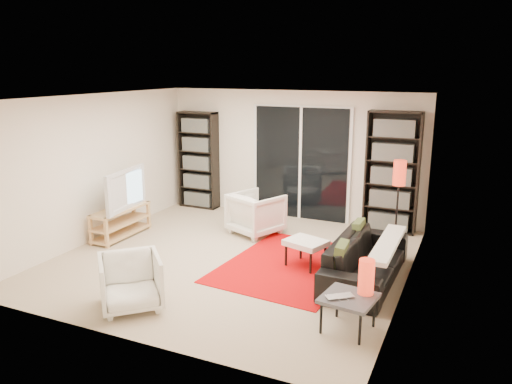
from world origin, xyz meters
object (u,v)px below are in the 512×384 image
at_px(bookshelf_left, 198,160).
at_px(ottoman, 306,244).
at_px(tv_stand, 121,222).
at_px(armchair_back, 256,213).
at_px(floor_lamp, 399,182).
at_px(sofa, 366,260).
at_px(armchair_front, 131,282).
at_px(side_table, 349,300).
at_px(bookshelf_right, 392,173).

xyz_separation_m(bookshelf_left, ottoman, (3.04, -2.15, -0.63)).
relative_size(tv_stand, armchair_back, 1.50).
bearing_deg(floor_lamp, armchair_back, -175.36).
height_order(bookshelf_left, armchair_back, bookshelf_left).
relative_size(bookshelf_left, sofa, 0.97).
bearing_deg(tv_stand, ottoman, 0.53).
bearing_deg(armchair_front, armchair_back, 42.36).
bearing_deg(tv_stand, side_table, -19.24).
height_order(bookshelf_left, armchair_front, bookshelf_left).
distance_m(bookshelf_right, armchair_front, 4.86).
distance_m(bookshelf_left, bookshelf_right, 3.85).
relative_size(tv_stand, armchair_front, 1.66).
xyz_separation_m(armchair_back, armchair_front, (-0.23, -3.13, -0.04)).
height_order(bookshelf_left, tv_stand, bookshelf_left).
relative_size(sofa, armchair_front, 2.80).
xyz_separation_m(ottoman, floor_lamp, (1.06, 1.24, 0.75)).
bearing_deg(bookshelf_right, floor_lamp, -74.47).
relative_size(armchair_front, ottoman, 1.10).
height_order(sofa, ottoman, sofa).
relative_size(tv_stand, side_table, 1.92).
bearing_deg(sofa, ottoman, 83.49).
distance_m(bookshelf_right, tv_stand, 4.71).
distance_m(sofa, armchair_front, 3.08).
xyz_separation_m(sofa, floor_lamp, (0.17, 1.37, 0.81)).
relative_size(armchair_back, side_table, 1.28).
relative_size(bookshelf_right, armchair_back, 2.64).
xyz_separation_m(ottoman, side_table, (1.01, -1.53, 0.02)).
xyz_separation_m(sofa, armchair_back, (-2.16, 1.18, 0.07)).
xyz_separation_m(bookshelf_right, armchair_front, (-2.30, -4.22, -0.72)).
bearing_deg(bookshelf_left, floor_lamp, -12.44).
relative_size(bookshelf_right, ottoman, 3.21).
bearing_deg(ottoman, armchair_front, -125.76).
distance_m(bookshelf_right, side_table, 3.75).
bearing_deg(floor_lamp, bookshelf_right, 105.53).
xyz_separation_m(tv_stand, side_table, (4.29, -1.50, 0.10)).
xyz_separation_m(bookshelf_left, sofa, (3.93, -2.27, -0.68)).
bearing_deg(ottoman, sofa, -7.75).
height_order(bookshelf_right, floor_lamp, bookshelf_right).
xyz_separation_m(tv_stand, sofa, (4.18, -0.09, 0.03)).
height_order(bookshelf_left, sofa, bookshelf_left).
xyz_separation_m(tv_stand, ottoman, (3.29, 0.03, 0.08)).
xyz_separation_m(bookshelf_right, side_table, (0.19, -3.68, -0.69)).
distance_m(sofa, side_table, 1.41).
bearing_deg(side_table, bookshelf_left, 137.71).
bearing_deg(bookshelf_right, armchair_front, -118.62).
xyz_separation_m(bookshelf_left, armchair_back, (1.78, -1.09, -0.61)).
xyz_separation_m(bookshelf_right, sofa, (0.08, -2.27, -0.76)).
bearing_deg(floor_lamp, bookshelf_left, 167.56).
distance_m(bookshelf_left, armchair_back, 2.18).
bearing_deg(floor_lamp, sofa, -97.02).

